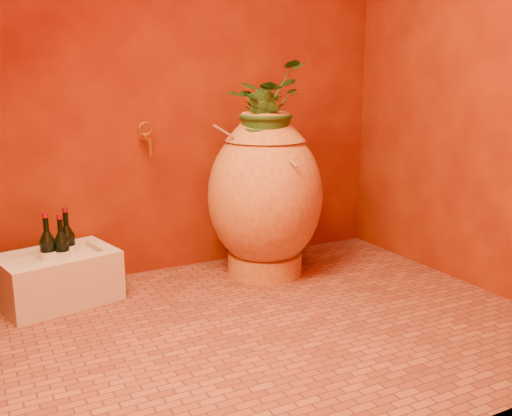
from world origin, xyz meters
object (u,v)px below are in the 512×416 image
stone_basin (59,279)px  wine_bottle_a (68,248)px  wall_tap (146,137)px  amphora (265,195)px  wine_bottle_b (48,254)px  wine_bottle_c (62,253)px

stone_basin → wine_bottle_a: (0.07, 0.07, 0.14)m
wall_tap → wine_bottle_a: bearing=-169.2°
stone_basin → wall_tap: (0.54, 0.16, 0.69)m
amphora → stone_basin: amphora is taller
wine_bottle_a → wine_bottle_b: bearing=-151.5°
wine_bottle_a → wall_tap: size_ratio=1.86×
amphora → wine_bottle_a: bearing=171.3°
stone_basin → wall_tap: wall_tap is taller
amphora → wall_tap: bearing=157.2°
wine_bottle_c → wall_tap: wall_tap is taller
wine_bottle_c → wine_bottle_a: bearing=59.3°
stone_basin → wine_bottle_c: (0.03, 0.00, 0.13)m
wine_bottle_b → wine_bottle_c: 0.07m
wine_bottle_b → wall_tap: 0.81m
wine_bottle_a → wine_bottle_b: wine_bottle_a is taller
amphora → wine_bottle_b: (-1.19, 0.11, -0.21)m
stone_basin → wall_tap: 0.89m
amphora → wine_bottle_a: (-1.09, 0.17, -0.21)m
wine_bottle_a → wine_bottle_c: (-0.04, -0.07, -0.01)m
wine_bottle_b → wall_tap: size_ratio=1.83×
wine_bottle_c → amphora: bearing=-5.1°
wall_tap → amphora: bearing=-22.8°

